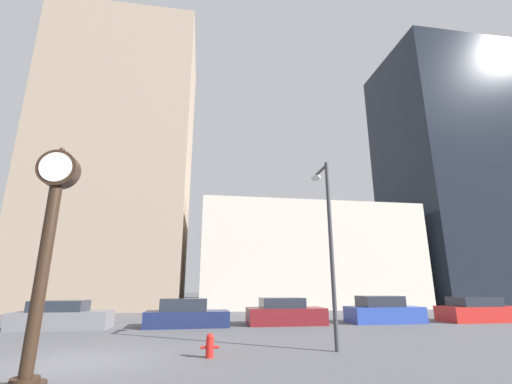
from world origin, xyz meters
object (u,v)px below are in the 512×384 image
object	(u,v)px
car_grey	(62,317)
car_blue	(383,311)
street_clock	(47,242)
car_navy	(186,315)
street_lamp_right	(326,222)
car_red	(478,311)
car_maroon	(285,313)
fire_hydrant_near	(210,345)

from	to	relation	value
car_grey	car_blue	xyz separation A→B (m)	(16.64, 0.25, 0.05)
street_clock	car_navy	world-z (taller)	street_clock
street_lamp_right	car_grey	bearing A→B (deg)	146.29
car_navy	car_blue	world-z (taller)	car_blue
car_navy	car_blue	distance (m)	10.81
car_red	car_grey	bearing A→B (deg)	-179.82
car_navy	car_red	xyz separation A→B (m)	(16.56, 0.08, 0.01)
street_clock	car_maroon	size ratio (longest dim) A/B	1.25
car_grey	car_maroon	size ratio (longest dim) A/B	1.06
car_red	car_blue	bearing A→B (deg)	177.67
car_grey	car_navy	xyz separation A→B (m)	(5.83, -0.07, 0.02)
car_maroon	car_red	size ratio (longest dim) A/B	0.93
street_clock	car_blue	distance (m)	17.40
car_maroon	car_blue	size ratio (longest dim) A/B	1.01
car_navy	car_blue	xyz separation A→B (m)	(10.81, 0.33, 0.03)
car_grey	car_red	world-z (taller)	car_red
car_grey	car_maroon	xyz separation A→B (m)	(10.99, 0.25, 0.03)
car_grey	street_lamp_right	xyz separation A→B (m)	(10.74, -7.17, 3.61)
car_maroon	fire_hydrant_near	world-z (taller)	car_maroon
car_navy	car_red	size ratio (longest dim) A/B	0.94
car_grey	car_blue	bearing A→B (deg)	1.56
car_grey	fire_hydrant_near	bearing A→B (deg)	-48.51
street_lamp_right	car_maroon	bearing A→B (deg)	88.08
car_grey	fire_hydrant_near	distance (m)	10.39
car_maroon	street_lamp_right	world-z (taller)	street_lamp_right
street_clock	car_blue	world-z (taller)	street_clock
car_maroon	car_red	world-z (taller)	car_maroon
car_navy	fire_hydrant_near	size ratio (longest dim) A/B	6.30
fire_hydrant_near	car_red	bearing A→B (deg)	26.74
car_blue	fire_hydrant_near	xyz separation A→B (m)	(-9.85, -8.12, -0.27)
street_clock	car_grey	size ratio (longest dim) A/B	1.18
car_grey	fire_hydrant_near	size ratio (longest dim) A/B	6.63
fire_hydrant_near	street_clock	bearing A→B (deg)	-145.61
car_blue	street_lamp_right	bearing A→B (deg)	-128.46
car_blue	car_navy	bearing A→B (deg)	-178.24
car_grey	fire_hydrant_near	xyz separation A→B (m)	(6.79, -7.86, -0.22)
car_maroon	fire_hydrant_near	distance (m)	9.14
car_red	street_lamp_right	distance (m)	14.15
street_lamp_right	car_red	bearing A→B (deg)	31.60
street_clock	car_blue	bearing A→B (deg)	38.15
car_maroon	street_lamp_right	bearing A→B (deg)	-91.20
fire_hydrant_near	car_grey	bearing A→B (deg)	130.81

